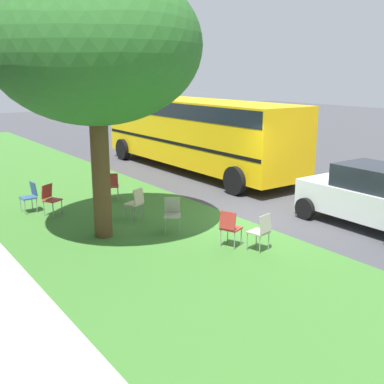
# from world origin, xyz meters

# --- Properties ---
(ground) EXTENTS (80.00, 80.00, 0.00)m
(ground) POSITION_xyz_m (0.00, 0.00, 0.00)
(ground) COLOR #424247
(grass_verge) EXTENTS (48.00, 6.00, 0.01)m
(grass_verge) POSITION_xyz_m (0.00, 3.20, 0.00)
(grass_verge) COLOR #3D752D
(grass_verge) RESTS_ON ground
(street_tree) EXTENTS (4.89, 4.89, 6.36)m
(street_tree) POSITION_xyz_m (0.86, 3.96, 4.53)
(street_tree) COLOR brown
(street_tree) RESTS_ON ground
(chair_0) EXTENTS (0.58, 0.58, 0.88)m
(chair_0) POSITION_xyz_m (0.18, 2.36, 0.52)
(chair_0) COLOR #ADA393
(chair_0) RESTS_ON ground
(chair_1) EXTENTS (0.50, 0.50, 0.88)m
(chair_1) POSITION_xyz_m (-2.16, 1.50, 0.52)
(chair_1) COLOR #ADA393
(chair_1) RESTS_ON ground
(chair_2) EXTENTS (0.54, 0.55, 0.88)m
(chair_2) POSITION_xyz_m (-1.55, 1.91, 0.52)
(chair_2) COLOR #B7332D
(chair_2) RESTS_ON ground
(chair_3) EXTENTS (0.55, 0.55, 0.88)m
(chair_3) POSITION_xyz_m (1.60, 2.64, 0.52)
(chair_3) COLOR beige
(chair_3) RESTS_ON ground
(chair_4) EXTENTS (0.57, 0.56, 0.88)m
(chair_4) POSITION_xyz_m (3.38, 4.41, 0.52)
(chair_4) COLOR #B7332D
(chair_4) RESTS_ON ground
(chair_5) EXTENTS (0.44, 0.45, 0.88)m
(chair_5) POSITION_xyz_m (4.01, 4.77, 0.52)
(chair_5) COLOR #335184
(chair_5) RESTS_ON ground
(chair_6) EXTENTS (0.56, 0.56, 0.88)m
(chair_6) POSITION_xyz_m (3.85, 2.26, 0.52)
(chair_6) COLOR #B7332D
(chair_6) RESTS_ON ground
(parked_car) EXTENTS (3.70, 1.92, 1.65)m
(parked_car) POSITION_xyz_m (-2.52, -2.06, 0.84)
(parked_car) COLOR silver
(parked_car) RESTS_ON ground
(school_bus) EXTENTS (10.40, 2.80, 2.88)m
(school_bus) POSITION_xyz_m (6.09, -2.61, 1.76)
(school_bus) COLOR yellow
(school_bus) RESTS_ON ground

